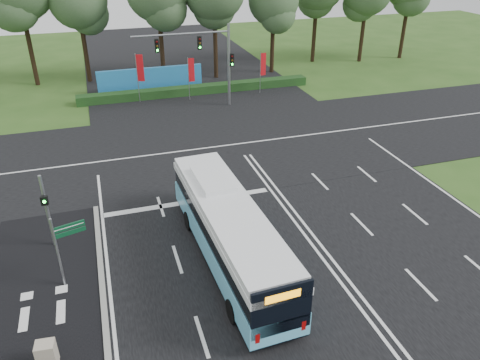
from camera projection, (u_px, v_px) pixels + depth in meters
name	position (u px, v px, depth m)	size (l,w,h in m)	color
ground	(305.00, 236.00, 23.94)	(120.00, 120.00, 0.00)	#2D501A
road_main	(305.00, 235.00, 23.93)	(20.00, 120.00, 0.04)	black
road_cross	(236.00, 144.00, 34.00)	(120.00, 14.00, 0.05)	black
bike_path	(41.00, 334.00, 18.09)	(5.00, 18.00, 0.06)	black
kerb_strip	(105.00, 320.00, 18.71)	(0.25, 18.00, 0.12)	gray
city_bus	(229.00, 232.00, 21.32)	(2.91, 11.65, 3.32)	#64C4E9
pedestrian_signal	(47.00, 209.00, 22.16)	(0.34, 0.44, 3.92)	gray
street_sign	(64.00, 242.00, 19.70)	(1.32, 0.43, 3.49)	gray
utility_cabinet	(47.00, 355.00, 16.55)	(0.66, 0.55, 1.10)	#B2A48F
banner_flag_left	(140.00, 71.00, 40.93)	(0.63, 0.23, 4.42)	gray
banner_flag_mid	(191.00, 72.00, 41.67)	(0.58, 0.07, 3.92)	gray
banner_flag_right	(263.00, 66.00, 43.49)	(0.57, 0.10, 3.89)	gray
traffic_light_gantry	(208.00, 54.00, 39.00)	(8.41, 0.28, 7.00)	gray
hedge	(197.00, 90.00, 44.32)	(22.00, 1.20, 0.80)	#163413
blue_hoarding	(151.00, 79.00, 45.03)	(10.00, 0.30, 2.20)	#2279BB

